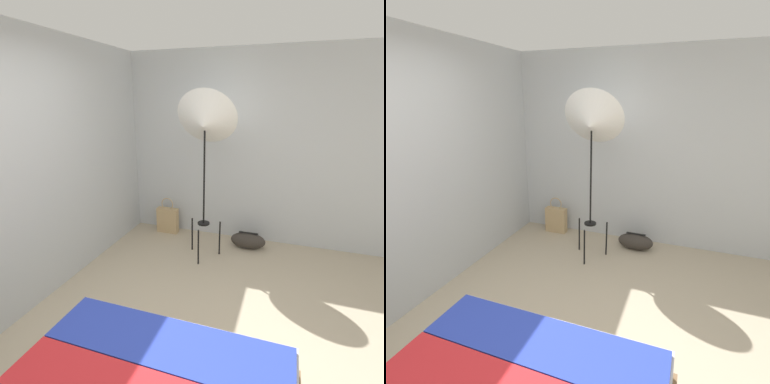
{
  "view_description": "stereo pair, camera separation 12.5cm",
  "coord_description": "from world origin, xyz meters",
  "views": [
    {
      "loc": [
        0.63,
        -1.49,
        1.98
      ],
      "look_at": [
        -0.42,
        1.61,
        0.94
      ],
      "focal_mm": 28.0,
      "sensor_mm": 36.0,
      "label": 1
    },
    {
      "loc": [
        0.75,
        -1.45,
        1.98
      ],
      "look_at": [
        -0.42,
        1.61,
        0.94
      ],
      "focal_mm": 28.0,
      "sensor_mm": 36.0,
      "label": 2
    }
  ],
  "objects": [
    {
      "name": "wall_back",
      "position": [
        0.0,
        2.6,
        1.3
      ],
      "size": [
        8.0,
        0.05,
        2.6
      ],
      "color": "#B7BCC1",
      "rests_on": "ground_plane"
    },
    {
      "name": "photo_umbrella",
      "position": [
        -0.35,
        1.87,
        1.7
      ],
      "size": [
        0.72,
        0.53,
        2.08
      ],
      "color": "black",
      "rests_on": "ground_plane"
    },
    {
      "name": "wall_side_left",
      "position": [
        -1.67,
        1.0,
        1.3
      ],
      "size": [
        0.05,
        8.0,
        2.6
      ],
      "color": "#B7BCC1",
      "rests_on": "ground_plane"
    },
    {
      "name": "tote_bag",
      "position": [
        -1.07,
        2.4,
        0.2
      ],
      "size": [
        0.32,
        0.11,
        0.55
      ],
      "color": "tan",
      "rests_on": "ground_plane"
    },
    {
      "name": "duffel_bag",
      "position": [
        0.17,
        2.27,
        0.11
      ],
      "size": [
        0.47,
        0.22,
        0.23
      ],
      "color": "#332D28",
      "rests_on": "ground_plane"
    }
  ]
}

